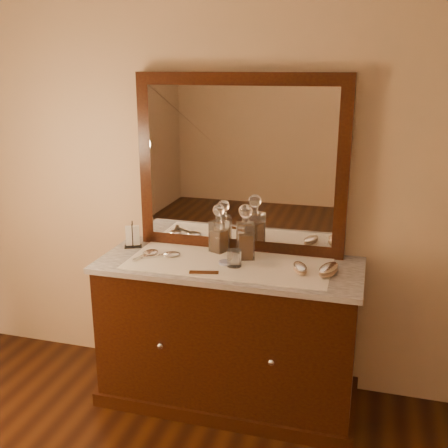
# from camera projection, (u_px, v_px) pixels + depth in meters

# --- Properties ---
(dresser_cabinet) EXTENTS (1.40, 0.55, 0.82)m
(dresser_cabinet) POSITION_uv_depth(u_px,v_px,m) (229.00, 335.00, 3.02)
(dresser_cabinet) COLOR black
(dresser_cabinet) RESTS_ON floor
(dresser_plinth) EXTENTS (1.46, 0.59, 0.08)m
(dresser_plinth) POSITION_uv_depth(u_px,v_px,m) (229.00, 391.00, 3.13)
(dresser_plinth) COLOR black
(dresser_plinth) RESTS_ON floor
(knob_left) EXTENTS (0.04, 0.04, 0.04)m
(knob_left) POSITION_uv_depth(u_px,v_px,m) (160.00, 346.00, 2.82)
(knob_left) COLOR silver
(knob_left) RESTS_ON dresser_cabinet
(knob_right) EXTENTS (0.04, 0.04, 0.04)m
(knob_right) POSITION_uv_depth(u_px,v_px,m) (271.00, 362.00, 2.67)
(knob_right) COLOR silver
(knob_right) RESTS_ON dresser_cabinet
(marble_top) EXTENTS (1.44, 0.59, 0.03)m
(marble_top) POSITION_uv_depth(u_px,v_px,m) (229.00, 265.00, 2.90)
(marble_top) COLOR silver
(marble_top) RESTS_ON dresser_cabinet
(mirror_frame) EXTENTS (1.20, 0.08, 1.00)m
(mirror_frame) POSITION_uv_depth(u_px,v_px,m) (241.00, 164.00, 2.97)
(mirror_frame) COLOR black
(mirror_frame) RESTS_ON marble_top
(mirror_glass) EXTENTS (1.06, 0.01, 0.86)m
(mirror_glass) POSITION_uv_depth(u_px,v_px,m) (239.00, 165.00, 2.94)
(mirror_glass) COLOR white
(mirror_glass) RESTS_ON marble_top
(lace_runner) EXTENTS (1.10, 0.45, 0.00)m
(lace_runner) POSITION_uv_depth(u_px,v_px,m) (228.00, 264.00, 2.87)
(lace_runner) COLOR silver
(lace_runner) RESTS_ON marble_top
(pin_dish) EXTENTS (0.09, 0.09, 0.01)m
(pin_dish) POSITION_uv_depth(u_px,v_px,m) (226.00, 263.00, 2.87)
(pin_dish) COLOR white
(pin_dish) RESTS_ON lace_runner
(comb) EXTENTS (0.15, 0.06, 0.01)m
(comb) POSITION_uv_depth(u_px,v_px,m) (204.00, 272.00, 2.74)
(comb) COLOR brown
(comb) RESTS_ON lace_runner
(napkin_rack) EXTENTS (0.12, 0.10, 0.15)m
(napkin_rack) POSITION_uv_depth(u_px,v_px,m) (133.00, 237.00, 3.13)
(napkin_rack) COLOR black
(napkin_rack) RESTS_ON marble_top
(decanter_left) EXTENTS (0.11, 0.11, 0.28)m
(decanter_left) POSITION_uv_depth(u_px,v_px,m) (219.00, 233.00, 3.03)
(decanter_left) COLOR #8F5114
(decanter_left) RESTS_ON lace_runner
(decanter_right) EXTENTS (0.12, 0.12, 0.31)m
(decanter_right) POSITION_uv_depth(u_px,v_px,m) (245.00, 238.00, 2.92)
(decanter_right) COLOR #8F5114
(decanter_right) RESTS_ON lace_runner
(brush_near) EXTENTS (0.11, 0.16, 0.04)m
(brush_near) POSITION_uv_depth(u_px,v_px,m) (300.00, 268.00, 2.75)
(brush_near) COLOR #9D7D60
(brush_near) RESTS_ON lace_runner
(brush_far) EXTENTS (0.12, 0.19, 0.05)m
(brush_far) POSITION_uv_depth(u_px,v_px,m) (329.00, 270.00, 2.72)
(brush_far) COLOR #9D7D60
(brush_far) RESTS_ON lace_runner
(hand_mirror_outer) EXTENTS (0.10, 0.21, 0.02)m
(hand_mirror_outer) POSITION_uv_depth(u_px,v_px,m) (149.00, 253.00, 3.00)
(hand_mirror_outer) COLOR silver
(hand_mirror_outer) RESTS_ON lace_runner
(hand_mirror_inner) EXTENTS (0.21, 0.16, 0.02)m
(hand_mirror_inner) POSITION_uv_depth(u_px,v_px,m) (168.00, 255.00, 2.98)
(hand_mirror_inner) COLOR silver
(hand_mirror_inner) RESTS_ON lace_runner
(tumblers) EXTENTS (0.08, 0.08, 0.09)m
(tumblers) POSITION_uv_depth(u_px,v_px,m) (234.00, 258.00, 2.82)
(tumblers) COLOR white
(tumblers) RESTS_ON lace_runner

